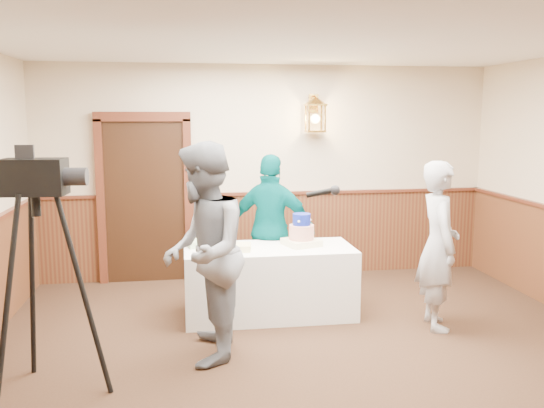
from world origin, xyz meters
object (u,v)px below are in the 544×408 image
(tv_camera_rig, at_px, (42,292))
(sheet_cake_green, at_px, (201,243))
(assistant_p, at_px, (272,228))
(display_table, at_px, (269,281))
(sheet_cake_yellow, at_px, (235,247))
(baker, at_px, (438,245))
(tiered_cake, at_px, (301,233))
(interviewer, at_px, (203,253))

(tv_camera_rig, bearing_deg, sheet_cake_green, 58.16)
(assistant_p, bearing_deg, display_table, 103.05)
(display_table, xyz_separation_m, sheet_cake_yellow, (-0.37, -0.07, 0.41))
(baker, relative_size, assistant_p, 1.00)
(display_table, xyz_separation_m, sheet_cake_green, (-0.72, 0.17, 0.41))
(tiered_cake, relative_size, interviewer, 0.22)
(sheet_cake_green, height_order, interviewer, interviewer)
(baker, bearing_deg, sheet_cake_yellow, 83.44)
(sheet_cake_yellow, relative_size, assistant_p, 0.19)
(display_table, xyz_separation_m, assistant_p, (0.10, 0.50, 0.48))
(display_table, relative_size, tiered_cake, 4.18)
(tiered_cake, height_order, interviewer, interviewer)
(sheet_cake_yellow, distance_m, baker, 2.07)
(tiered_cake, distance_m, sheet_cake_green, 1.09)
(sheet_cake_green, relative_size, baker, 0.17)
(tiered_cake, relative_size, baker, 0.25)
(interviewer, xyz_separation_m, baker, (2.36, 0.43, -0.11))
(sheet_cake_yellow, distance_m, sheet_cake_green, 0.43)
(sheet_cake_yellow, bearing_deg, display_table, 11.51)
(display_table, bearing_deg, sheet_cake_green, 166.66)
(sheet_cake_green, xyz_separation_m, assistant_p, (0.82, 0.33, 0.07))
(tiered_cake, bearing_deg, sheet_cake_green, 173.14)
(tiered_cake, height_order, baker, baker)
(interviewer, bearing_deg, sheet_cake_yellow, 164.80)
(display_table, bearing_deg, tv_camera_rig, -142.05)
(tiered_cake, distance_m, sheet_cake_yellow, 0.74)
(display_table, relative_size, interviewer, 0.93)
(display_table, relative_size, tv_camera_rig, 0.98)
(interviewer, distance_m, tv_camera_rig, 1.34)
(sheet_cake_green, distance_m, assistant_p, 0.89)
(tiered_cake, height_order, sheet_cake_green, tiered_cake)
(display_table, bearing_deg, baker, -20.33)
(sheet_cake_green, height_order, baker, baker)
(sheet_cake_green, bearing_deg, sheet_cake_yellow, -34.91)
(tiered_cake, height_order, sheet_cake_yellow, tiered_cake)
(tiered_cake, xyz_separation_m, assistant_p, (-0.26, 0.46, -0.03))
(display_table, xyz_separation_m, tv_camera_rig, (-1.97, -1.53, 0.45))
(sheet_cake_yellow, relative_size, interviewer, 0.17)
(tiered_cake, relative_size, sheet_cake_yellow, 1.35)
(tiered_cake, bearing_deg, display_table, -173.51)
(tv_camera_rig, bearing_deg, sheet_cake_yellow, 46.72)
(sheet_cake_green, bearing_deg, tv_camera_rig, -126.17)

